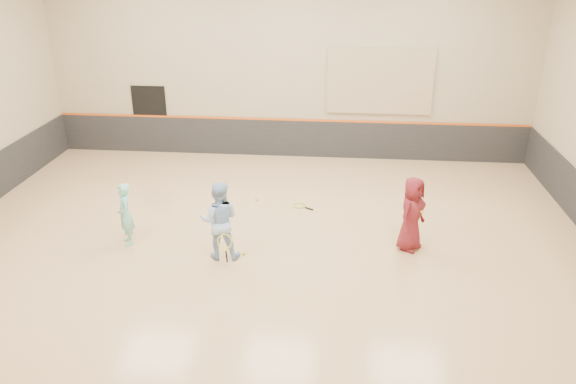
# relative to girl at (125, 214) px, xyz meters

# --- Properties ---
(room) EXTENTS (15.04, 12.04, 6.22)m
(room) POSITION_rel_girl_xyz_m (3.11, 0.23, 0.08)
(room) COLOR tan
(room) RESTS_ON ground
(wainscot_back) EXTENTS (14.90, 0.04, 1.20)m
(wainscot_back) POSITION_rel_girl_xyz_m (3.11, 6.20, -0.13)
(wainscot_back) COLOR #232326
(wainscot_back) RESTS_ON floor
(accent_stripe) EXTENTS (14.90, 0.03, 0.06)m
(accent_stripe) POSITION_rel_girl_xyz_m (3.11, 6.19, 0.49)
(accent_stripe) COLOR #D85914
(accent_stripe) RESTS_ON wall_back
(acoustic_panel) EXTENTS (3.20, 0.08, 2.00)m
(acoustic_panel) POSITION_rel_girl_xyz_m (5.91, 6.18, 1.77)
(acoustic_panel) COLOR tan
(acoustic_panel) RESTS_ON wall_back
(doorway) EXTENTS (1.10, 0.05, 2.20)m
(doorway) POSITION_rel_girl_xyz_m (-1.39, 6.21, 0.37)
(doorway) COLOR black
(doorway) RESTS_ON floor
(girl) EXTENTS (0.56, 0.63, 1.46)m
(girl) POSITION_rel_girl_xyz_m (0.00, 0.00, 0.00)
(girl) COLOR #7CD8CD
(girl) RESTS_ON floor
(instructor) EXTENTS (0.91, 0.74, 1.76)m
(instructor) POSITION_rel_girl_xyz_m (2.24, -0.40, 0.15)
(instructor) COLOR #99BEEC
(instructor) RESTS_ON floor
(young_man) EXTENTS (0.91, 0.99, 1.70)m
(young_man) POSITION_rel_girl_xyz_m (6.37, 0.37, 0.12)
(young_man) COLOR maroon
(young_man) RESTS_ON floor
(held_racket) EXTENTS (0.33, 0.33, 0.67)m
(held_racket) POSITION_rel_girl_xyz_m (2.43, -0.82, -0.12)
(held_racket) COLOR yellow
(held_racket) RESTS_ON instructor
(spare_racket) EXTENTS (0.76, 0.76, 0.05)m
(spare_racket) POSITION_rel_girl_xyz_m (3.74, 2.37, -0.70)
(spare_racket) COLOR #A8C92C
(spare_racket) RESTS_ON floor
(ball_under_racket) EXTENTS (0.07, 0.07, 0.07)m
(ball_under_racket) POSITION_rel_girl_xyz_m (2.73, -0.28, -0.70)
(ball_under_racket) COLOR #CFEB36
(ball_under_racket) RESTS_ON floor
(ball_in_hand) EXTENTS (0.07, 0.07, 0.07)m
(ball_in_hand) POSITION_rel_girl_xyz_m (6.55, 0.14, 0.29)
(ball_in_hand) COLOR #BED331
(ball_in_hand) RESTS_ON young_man
(ball_beside_spare) EXTENTS (0.07, 0.07, 0.07)m
(ball_beside_spare) POSITION_rel_girl_xyz_m (2.58, 2.61, -0.70)
(ball_beside_spare) COLOR #C2D531
(ball_beside_spare) RESTS_ON floor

